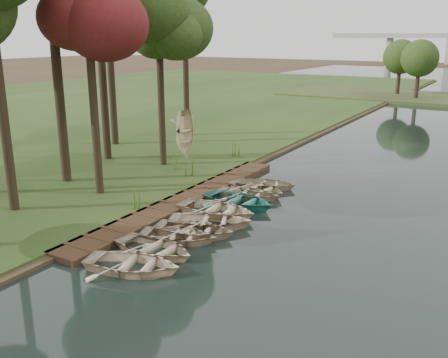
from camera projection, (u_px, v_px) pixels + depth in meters
The scene contains 19 objects.
ground at pixel (212, 209), 23.99m from camera, with size 300.00×300.00×0.00m, color #3D2F1D.
boardwalk at pixel (185, 200), 24.74m from camera, with size 1.60×16.00×0.30m, color #3A2616.
rowboat_0 at pixel (132, 262), 17.42m from camera, with size 2.48×3.48×0.72m, color beige.
rowboat_1 at pixel (154, 246), 18.80m from camera, with size 2.39×3.35×0.69m, color beige.
rowboat_2 at pixel (178, 234), 19.96m from camera, with size 2.27×3.18×0.66m, color beige.
rowboat_3 at pixel (194, 228), 20.55m from camera, with size 2.42×3.39×0.70m, color beige.
rowboat_4 at pixel (210, 219), 21.46m from camera, with size 2.57×3.60×0.74m, color beige.
rowboat_5 at pixel (216, 208), 22.82m from camera, with size 2.71×3.79×0.79m, color beige.
rowboat_6 at pixel (238, 199), 24.11m from camera, with size 2.63×3.68×0.76m, color #2F8474.
rowboat_7 at pixel (248, 192), 25.26m from camera, with size 2.33×3.26×0.68m, color beige.
rowboat_8 at pixel (257, 186), 26.13m from camera, with size 2.46×3.45×0.71m, color beige.
rowboat_9 at pixel (267, 183), 26.94m from camera, with size 2.23×3.13×0.65m, color beige.
stored_rowboat at pixel (186, 153), 32.52m from camera, with size 2.28×3.19×0.66m, color beige.
tree_2 at pixel (88, 28), 23.26m from camera, with size 4.03×4.03×9.86m.
tree_4 at pixel (159, 23), 28.78m from camera, with size 4.57×4.57×10.44m.
reeds_0 at pixel (137, 197), 23.04m from camera, with size 0.60×0.60×1.07m, color #3F661E.
reeds_1 at pixel (176, 161), 29.68m from camera, with size 0.60×0.60×1.04m, color #3F661E.
reeds_2 at pixel (189, 167), 28.48m from camera, with size 0.60×0.60×0.94m, color #3F661E.
reeds_3 at pixel (236, 149), 33.04m from camera, with size 0.60×0.60×1.02m, color #3F661E.
Camera 1 is at (12.09, -19.17, 8.02)m, focal length 40.00 mm.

